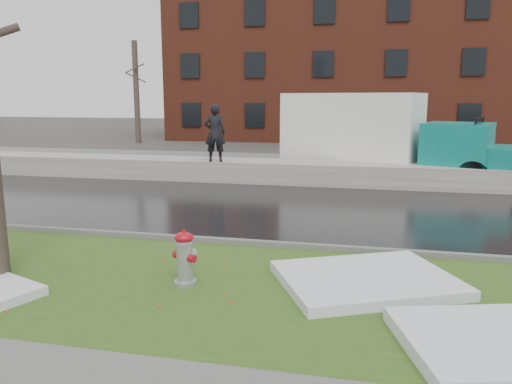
# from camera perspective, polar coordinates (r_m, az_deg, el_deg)

# --- Properties ---
(ground) EXTENTS (120.00, 120.00, 0.00)m
(ground) POSITION_cam_1_polar(r_m,az_deg,el_deg) (9.22, -5.42, -7.81)
(ground) COLOR #47423D
(ground) RESTS_ON ground
(verge) EXTENTS (60.00, 4.50, 0.04)m
(verge) POSITION_cam_1_polar(r_m,az_deg,el_deg) (8.11, -8.20, -10.38)
(verge) COLOR #2B4F1A
(verge) RESTS_ON ground
(road) EXTENTS (60.00, 7.00, 0.03)m
(road) POSITION_cam_1_polar(r_m,az_deg,el_deg) (13.41, 0.54, -1.80)
(road) COLOR black
(road) RESTS_ON ground
(parking_lot) EXTENTS (60.00, 9.00, 0.03)m
(parking_lot) POSITION_cam_1_polar(r_m,az_deg,el_deg) (21.68, 5.29, 2.96)
(parking_lot) COLOR slate
(parking_lot) RESTS_ON ground
(curb) EXTENTS (60.00, 0.15, 0.14)m
(curb) POSITION_cam_1_polar(r_m,az_deg,el_deg) (10.11, -3.66, -5.70)
(curb) COLOR slate
(curb) RESTS_ON ground
(snowbank) EXTENTS (60.00, 1.60, 0.75)m
(snowbank) POSITION_cam_1_polar(r_m,az_deg,el_deg) (17.41, 3.46, 2.28)
(snowbank) COLOR #B7B3A7
(snowbank) RESTS_ON ground
(brick_building) EXTENTS (26.00, 12.00, 10.00)m
(brick_building) POSITION_cam_1_polar(r_m,az_deg,el_deg) (38.37, 11.90, 13.60)
(brick_building) COLOR maroon
(brick_building) RESTS_ON ground
(bg_tree_left) EXTENTS (1.40, 1.62, 6.50)m
(bg_tree_left) POSITION_cam_1_polar(r_m,az_deg,el_deg) (33.71, -13.52, 11.13)
(bg_tree_left) COLOR brown
(bg_tree_left) RESTS_ON ground
(bg_tree_center) EXTENTS (1.40, 1.62, 6.50)m
(bg_tree_center) POSITION_cam_1_polar(r_m,az_deg,el_deg) (35.40, -1.65, 11.38)
(bg_tree_center) COLOR brown
(bg_tree_center) RESTS_ON ground
(fire_hydrant) EXTENTS (0.44, 0.42, 0.89)m
(fire_hydrant) POSITION_cam_1_polar(r_m,az_deg,el_deg) (7.88, -8.15, -7.19)
(fire_hydrant) COLOR #999DA1
(fire_hydrant) RESTS_ON verge
(box_truck) EXTENTS (9.28, 4.49, 3.10)m
(box_truck) POSITION_cam_1_polar(r_m,az_deg,el_deg) (18.64, 13.73, 6.46)
(box_truck) COLOR black
(box_truck) RESTS_ON ground
(worker) EXTENTS (0.80, 0.60, 1.97)m
(worker) POSITION_cam_1_polar(r_m,az_deg,el_deg) (17.23, -4.72, 6.73)
(worker) COLOR black
(worker) RESTS_ON snowbank
(snow_patch_near) EXTENTS (3.21, 2.93, 0.16)m
(snow_patch_near) POSITION_cam_1_polar(r_m,az_deg,el_deg) (8.12, 12.49, -9.75)
(snow_patch_near) COLOR white
(snow_patch_near) RESTS_ON verge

